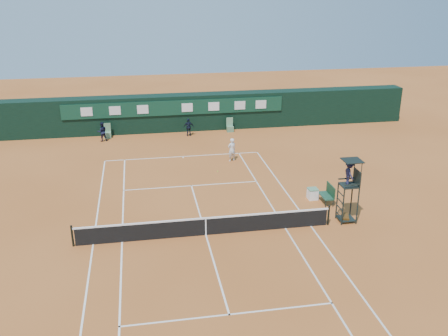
{
  "coord_description": "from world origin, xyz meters",
  "views": [
    {
      "loc": [
        -2.92,
        -21.88,
        12.0
      ],
      "look_at": [
        1.97,
        6.0,
        1.2
      ],
      "focal_mm": 40.0,
      "sensor_mm": 36.0,
      "label": 1
    }
  ],
  "objects_px": {
    "umpire_chair": "(350,178)",
    "cooler": "(313,194)",
    "tennis_net": "(206,226)",
    "player_bench": "(328,193)",
    "player": "(232,150)"
  },
  "relations": [
    {
      "from": "cooler",
      "to": "player",
      "type": "xyz_separation_m",
      "value": [
        -3.41,
        7.16,
        0.49
      ]
    },
    {
      "from": "umpire_chair",
      "to": "cooler",
      "type": "bearing_deg",
      "value": 104.42
    },
    {
      "from": "cooler",
      "to": "player",
      "type": "relative_size",
      "value": 0.39
    },
    {
      "from": "player_bench",
      "to": "tennis_net",
      "type": "bearing_deg",
      "value": -160.75
    },
    {
      "from": "tennis_net",
      "to": "umpire_chair",
      "type": "relative_size",
      "value": 3.77
    },
    {
      "from": "umpire_chair",
      "to": "cooler",
      "type": "height_order",
      "value": "umpire_chair"
    },
    {
      "from": "tennis_net",
      "to": "player_bench",
      "type": "distance_m",
      "value": 7.81
    },
    {
      "from": "umpire_chair",
      "to": "cooler",
      "type": "relative_size",
      "value": 5.3
    },
    {
      "from": "player",
      "to": "cooler",
      "type": "bearing_deg",
      "value": 94.47
    },
    {
      "from": "player_bench",
      "to": "player",
      "type": "xyz_separation_m",
      "value": [
        -4.07,
        7.85,
        0.22
      ]
    },
    {
      "from": "umpire_chair",
      "to": "player_bench",
      "type": "height_order",
      "value": "umpire_chair"
    },
    {
      "from": "tennis_net",
      "to": "player",
      "type": "xyz_separation_m",
      "value": [
        3.3,
        10.42,
        0.31
      ]
    },
    {
      "from": "tennis_net",
      "to": "player",
      "type": "distance_m",
      "value": 10.93
    },
    {
      "from": "player",
      "to": "tennis_net",
      "type": "bearing_deg",
      "value": 51.46
    },
    {
      "from": "tennis_net",
      "to": "player",
      "type": "relative_size",
      "value": 7.87
    }
  ]
}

